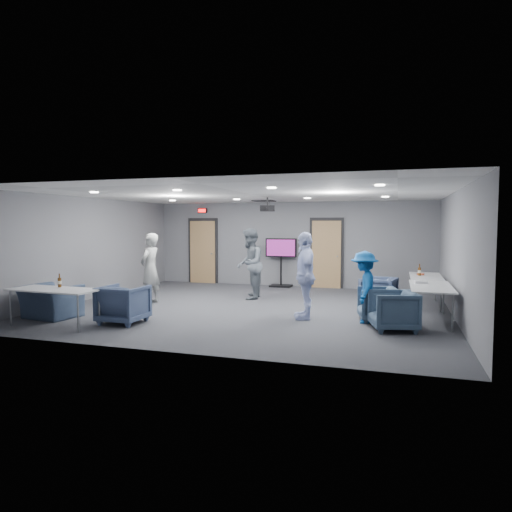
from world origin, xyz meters
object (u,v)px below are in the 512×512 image
(bottle_right, at_px, (419,271))
(person_c, at_px, (305,275))
(chair_right_a, at_px, (378,292))
(projector, at_px, (267,208))
(table_front_left, at_px, (54,291))
(table_right_b, at_px, (431,288))
(chair_right_c, at_px, (393,311))
(table_right_a, at_px, (426,278))
(person_a, at_px, (150,268))
(bottle_front, at_px, (60,282))
(chair_right_b, at_px, (378,304))
(person_b, at_px, (250,264))
(tv_stand, at_px, (281,259))
(person_d, at_px, (364,287))
(chair_front_b, at_px, (51,302))
(chair_front_a, at_px, (123,304))

(bottle_right, bearing_deg, person_c, -134.16)
(chair_right_a, bearing_deg, projector, -81.08)
(bottle_right, distance_m, projector, 4.10)
(table_front_left, bearing_deg, table_right_b, 23.23)
(chair_right_c, bearing_deg, table_right_a, 151.46)
(person_a, height_order, projector, projector)
(chair_right_a, bearing_deg, bottle_front, -47.01)
(chair_right_b, relative_size, bottle_front, 2.80)
(person_b, relative_size, chair_right_b, 2.44)
(table_right_a, relative_size, tv_stand, 1.14)
(chair_right_c, height_order, tv_stand, tv_stand)
(chair_right_b, height_order, bottle_front, bottle_front)
(person_d, height_order, chair_right_b, person_d)
(bottle_front, height_order, tv_stand, tv_stand)
(person_d, distance_m, table_right_a, 2.80)
(table_right_b, distance_m, tv_stand, 5.85)
(table_right_b, bearing_deg, chair_front_b, 105.10)
(person_a, distance_m, chair_right_a, 5.65)
(projector, bearing_deg, chair_right_c, -52.58)
(table_right_b, xyz_separation_m, tv_stand, (-4.21, 4.06, 0.19))
(chair_right_a, xyz_separation_m, chair_right_b, (0.06, -1.65, -0.01))
(tv_stand, distance_m, projector, 3.08)
(person_c, bearing_deg, bottle_right, 119.32)
(person_b, distance_m, chair_front_b, 4.92)
(person_a, height_order, table_right_a, person_a)
(person_a, xyz_separation_m, bottle_right, (6.45, 1.77, -0.05))
(chair_right_b, height_order, table_right_b, table_right_b)
(table_front_left, relative_size, tv_stand, 1.18)
(chair_right_c, height_order, table_right_b, chair_right_c)
(table_right_a, bearing_deg, tv_stand, 62.79)
(chair_right_a, distance_m, projector, 3.47)
(chair_right_c, relative_size, bottle_right, 2.84)
(chair_front_b, bearing_deg, bottle_right, -144.09)
(person_c, xyz_separation_m, table_front_left, (-4.55, -2.13, -0.23))
(bottle_front, bearing_deg, person_b, 55.76)
(person_a, xyz_separation_m, chair_right_a, (5.49, 1.19, -0.52))
(chair_right_b, bearing_deg, person_b, -130.91)
(projector, bearing_deg, chair_right_a, -16.31)
(table_right_a, xyz_separation_m, bottle_right, (-0.15, -0.01, 0.15))
(table_front_left, bearing_deg, person_a, 82.70)
(chair_right_c, distance_m, bottle_front, 6.57)
(chair_front_a, xyz_separation_m, projector, (2.02, 3.49, 2.02))
(chair_right_a, xyz_separation_m, chair_right_c, (0.37, -2.42, 0.01))
(tv_stand, height_order, projector, projector)
(chair_right_b, distance_m, chair_front_a, 5.18)
(person_a, bearing_deg, chair_right_c, 79.54)
(person_a, relative_size, table_right_a, 1.00)
(chair_right_b, bearing_deg, tv_stand, -156.27)
(bottle_right, height_order, projector, projector)
(bottle_front, xyz_separation_m, bottle_right, (7.00, 4.35, 0.01))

